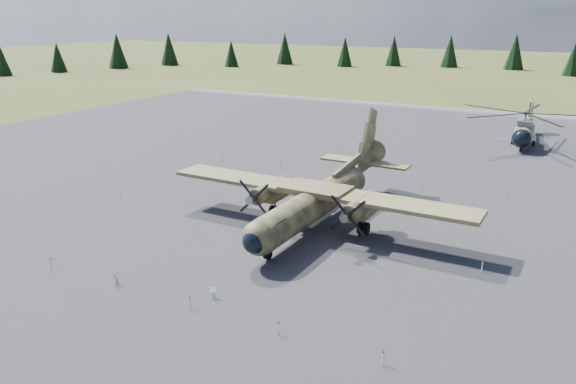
% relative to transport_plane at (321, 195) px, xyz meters
% --- Properties ---
extents(ground, '(500.00, 500.00, 0.00)m').
position_rel_transport_plane_xyz_m(ground, '(-2.77, -3.28, -2.52)').
color(ground, brown).
rests_on(ground, ground).
extents(apron, '(120.00, 120.00, 0.04)m').
position_rel_transport_plane_xyz_m(apron, '(-2.77, 6.72, -2.52)').
color(apron, slate).
rests_on(apron, ground).
extents(transport_plane, '(26.51, 24.12, 8.76)m').
position_rel_transport_plane_xyz_m(transport_plane, '(0.00, 0.00, 0.00)').
color(transport_plane, '#30371E').
rests_on(transport_plane, ground).
extents(helicopter_near, '(19.16, 22.10, 4.67)m').
position_rel_transport_plane_xyz_m(helicopter_near, '(11.75, 38.37, 0.80)').
color(helicopter_near, gray).
rests_on(helicopter_near, ground).
extents(info_placard_left, '(0.53, 0.34, 0.77)m').
position_rel_transport_plane_xyz_m(info_placard_left, '(-7.15, -16.31, -2.01)').
color(info_placard_left, gray).
rests_on(info_placard_left, ground).
extents(info_placard_right, '(0.45, 0.20, 0.70)m').
position_rel_transport_plane_xyz_m(info_placard_right, '(-0.38, -14.98, -2.05)').
color(info_placard_right, gray).
rests_on(info_placard_right, ground).
extents(barrier_fence, '(33.12, 29.62, 0.85)m').
position_rel_transport_plane_xyz_m(barrier_fence, '(-3.23, -3.36, -2.01)').
color(barrier_fence, white).
rests_on(barrier_fence, ground).
extents(treeline, '(315.87, 313.18, 10.97)m').
position_rel_transport_plane_xyz_m(treeline, '(9.30, 2.98, 2.34)').
color(treeline, black).
rests_on(treeline, ground).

